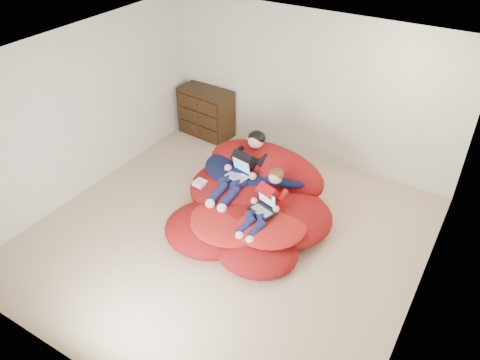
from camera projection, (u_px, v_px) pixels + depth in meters
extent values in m
cube|color=tan|center=(228.00, 242.00, 6.57)|extent=(5.10, 5.10, 0.25)
cube|color=silver|center=(310.00, 88.00, 7.55)|extent=(5.10, 0.02, 2.50)
cube|color=silver|center=(68.00, 291.00, 4.03)|extent=(5.10, 0.02, 2.50)
cube|color=silver|center=(82.00, 112.00, 6.86)|extent=(0.02, 5.10, 2.50)
cube|color=silver|center=(435.00, 228.00, 4.71)|extent=(0.02, 5.10, 2.50)
cube|color=white|center=(224.00, 61.00, 5.07)|extent=(5.10, 5.10, 0.02)
cube|color=black|center=(206.00, 112.00, 8.63)|extent=(1.03, 0.58, 0.89)
cube|color=black|center=(199.00, 131.00, 8.61)|extent=(0.89, 0.10, 0.21)
cylinder|color=#4C3F26|center=(198.00, 131.00, 8.59)|extent=(0.04, 0.06, 0.03)
cube|color=black|center=(198.00, 118.00, 8.45)|extent=(0.89, 0.10, 0.21)
cylinder|color=#4C3F26|center=(197.00, 118.00, 8.44)|extent=(0.04, 0.06, 0.03)
cube|color=black|center=(197.00, 104.00, 8.30)|extent=(0.89, 0.10, 0.21)
cylinder|color=#4C3F26|center=(197.00, 105.00, 8.29)|extent=(0.04, 0.06, 0.03)
ellipsoid|color=maroon|center=(243.00, 191.00, 6.98)|extent=(1.66, 1.49, 0.60)
ellipsoid|color=maroon|center=(285.00, 216.00, 6.53)|extent=(1.33, 1.30, 0.48)
ellipsoid|color=maroon|center=(243.00, 222.00, 6.45)|extent=(1.47, 1.17, 0.47)
ellipsoid|color=maroon|center=(208.00, 229.00, 6.39)|extent=(1.24, 1.14, 0.41)
ellipsoid|color=maroon|center=(257.00, 250.00, 6.06)|extent=(1.10, 1.00, 0.36)
ellipsoid|color=maroon|center=(265.00, 170.00, 7.12)|extent=(1.91, 0.84, 0.84)
ellipsoid|color=#0F1639|center=(240.00, 169.00, 7.01)|extent=(1.13, 0.92, 0.29)
ellipsoid|color=#0F1639|center=(282.00, 173.00, 6.84)|extent=(0.94, 0.66, 0.23)
ellipsoid|color=red|center=(269.00, 223.00, 6.18)|extent=(1.03, 1.03, 0.19)
ellipsoid|color=red|center=(228.00, 222.00, 6.27)|extent=(1.11, 1.00, 0.20)
ellipsoid|color=white|center=(254.00, 148.00, 7.24)|extent=(0.46, 0.30, 0.30)
cube|color=black|center=(249.00, 162.00, 6.86)|extent=(0.41, 0.53, 0.45)
sphere|color=tan|center=(256.00, 141.00, 6.85)|extent=(0.24, 0.24, 0.24)
ellipsoid|color=black|center=(257.00, 138.00, 6.84)|extent=(0.26, 0.25, 0.20)
cylinder|color=#13173D|center=(231.00, 179.00, 6.73)|extent=(0.21, 0.40, 0.21)
cylinder|color=#13173D|center=(218.00, 193.00, 6.51)|extent=(0.18, 0.38, 0.25)
sphere|color=white|center=(210.00, 204.00, 6.41)|extent=(0.14, 0.14, 0.14)
cylinder|color=#13173D|center=(242.00, 183.00, 6.64)|extent=(0.21, 0.40, 0.21)
cylinder|color=#13173D|center=(229.00, 197.00, 6.43)|extent=(0.18, 0.38, 0.25)
sphere|color=white|center=(222.00, 208.00, 6.33)|extent=(0.14, 0.14, 0.14)
cube|color=#B30F13|center=(271.00, 196.00, 6.26)|extent=(0.36, 0.40, 0.41)
sphere|color=tan|center=(276.00, 177.00, 6.20)|extent=(0.19, 0.19, 0.19)
ellipsoid|color=#4D2D14|center=(277.00, 174.00, 6.20)|extent=(0.21, 0.20, 0.16)
cylinder|color=#13173D|center=(256.00, 213.00, 6.20)|extent=(0.21, 0.33, 0.17)
cylinder|color=#13173D|center=(246.00, 225.00, 6.03)|extent=(0.19, 0.31, 0.20)
sphere|color=white|center=(239.00, 236.00, 5.94)|extent=(0.11, 0.11, 0.11)
cylinder|color=#13173D|center=(267.00, 216.00, 6.13)|extent=(0.21, 0.33, 0.17)
cylinder|color=#13173D|center=(256.00, 230.00, 5.96)|extent=(0.19, 0.31, 0.20)
sphere|color=white|center=(250.00, 240.00, 5.88)|extent=(0.11, 0.11, 0.11)
cube|color=silver|center=(237.00, 176.00, 6.65)|extent=(0.33, 0.26, 0.01)
cube|color=gray|center=(236.00, 176.00, 6.64)|extent=(0.27, 0.16, 0.00)
cube|color=silver|center=(241.00, 166.00, 6.68)|extent=(0.30, 0.11, 0.20)
cube|color=#3F77D7|center=(241.00, 166.00, 6.67)|extent=(0.26, 0.09, 0.17)
cube|color=black|center=(262.00, 210.00, 6.14)|extent=(0.40, 0.33, 0.01)
cube|color=gray|center=(262.00, 210.00, 6.13)|extent=(0.31, 0.21, 0.00)
cube|color=black|center=(267.00, 198.00, 6.16)|extent=(0.33, 0.13, 0.24)
cube|color=teal|center=(267.00, 198.00, 6.16)|extent=(0.29, 0.11, 0.19)
cube|color=silver|center=(200.00, 183.00, 6.80)|extent=(0.18, 0.18, 0.06)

